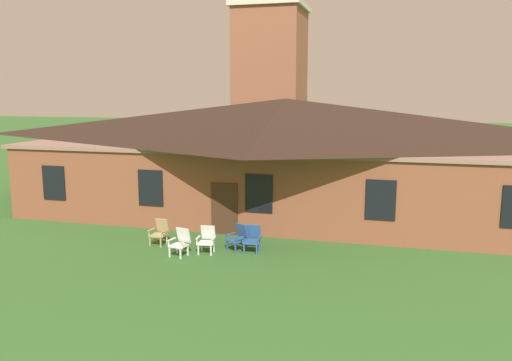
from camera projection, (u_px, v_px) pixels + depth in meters
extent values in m
cube|color=brown|center=(285.00, 177.00, 25.00)|extent=(23.29, 10.00, 3.20)
cube|color=#926D5E|center=(286.00, 143.00, 24.72)|extent=(23.75, 10.20, 0.16)
pyramid|color=black|center=(286.00, 120.00, 24.53)|extent=(24.22, 10.40, 2.03)
cube|color=black|center=(54.00, 183.00, 22.59)|extent=(1.10, 0.06, 1.50)
cube|color=black|center=(151.00, 188.00, 21.39)|extent=(1.10, 0.06, 1.50)
cube|color=black|center=(259.00, 193.00, 20.19)|extent=(1.10, 0.06, 1.50)
cube|color=black|center=(381.00, 200.00, 18.99)|extent=(1.10, 0.06, 1.50)
cube|color=#422819|center=(224.00, 209.00, 20.68)|extent=(1.10, 0.06, 2.10)
cube|color=#93563D|center=(270.00, 90.00, 38.74)|extent=(4.80, 4.80, 11.67)
cube|color=silver|center=(271.00, 7.00, 37.72)|extent=(5.18, 5.18, 0.36)
cube|color=tan|center=(161.00, 243.00, 19.06)|extent=(0.05, 0.05, 0.36)
cube|color=tan|center=(150.00, 241.00, 19.22)|extent=(0.05, 0.05, 0.36)
cube|color=tan|center=(167.00, 239.00, 19.47)|extent=(0.05, 0.05, 0.36)
cube|color=tan|center=(156.00, 238.00, 19.62)|extent=(0.05, 0.05, 0.36)
cube|color=tan|center=(158.00, 235.00, 19.31)|extent=(0.59, 0.57, 0.05)
cube|color=tan|center=(162.00, 225.00, 19.54)|extent=(0.53, 0.24, 0.54)
cube|color=tan|center=(165.00, 231.00, 19.16)|extent=(0.10, 0.47, 0.03)
cube|color=tan|center=(163.00, 235.00, 19.02)|extent=(0.04, 0.04, 0.22)
cube|color=tan|center=(151.00, 230.00, 19.35)|extent=(0.10, 0.47, 0.03)
cube|color=tan|center=(149.00, 233.00, 19.22)|extent=(0.04, 0.04, 0.22)
cube|color=white|center=(180.00, 254.00, 17.73)|extent=(0.06, 0.06, 0.36)
cube|color=white|center=(170.00, 252.00, 17.94)|extent=(0.06, 0.06, 0.36)
cube|color=white|center=(188.00, 250.00, 18.12)|extent=(0.06, 0.06, 0.36)
cube|color=white|center=(177.00, 249.00, 18.32)|extent=(0.06, 0.06, 0.36)
cube|color=white|center=(179.00, 246.00, 17.99)|extent=(0.63, 0.62, 0.05)
cube|color=white|center=(183.00, 235.00, 18.22)|extent=(0.54, 0.29, 0.54)
cube|color=white|center=(185.00, 241.00, 17.81)|extent=(0.15, 0.47, 0.03)
cube|color=white|center=(182.00, 246.00, 17.69)|extent=(0.05, 0.05, 0.22)
cube|color=white|center=(171.00, 239.00, 18.07)|extent=(0.15, 0.47, 0.03)
cube|color=white|center=(169.00, 244.00, 17.95)|extent=(0.05, 0.05, 0.22)
cube|color=silver|center=(211.00, 251.00, 18.10)|extent=(0.05, 0.05, 0.36)
cube|color=silver|center=(198.00, 250.00, 18.17)|extent=(0.05, 0.05, 0.36)
cube|color=silver|center=(214.00, 247.00, 18.53)|extent=(0.05, 0.05, 0.36)
cube|color=silver|center=(202.00, 246.00, 18.60)|extent=(0.05, 0.05, 0.36)
cube|color=silver|center=(206.00, 243.00, 18.31)|extent=(0.59, 0.57, 0.05)
cube|color=silver|center=(208.00, 232.00, 18.57)|extent=(0.53, 0.24, 0.54)
cube|color=silver|center=(214.00, 238.00, 18.22)|extent=(0.11, 0.47, 0.03)
cube|color=silver|center=(213.00, 242.00, 18.08)|extent=(0.04, 0.04, 0.22)
cube|color=silver|center=(198.00, 237.00, 18.31)|extent=(0.11, 0.47, 0.03)
cube|color=silver|center=(197.00, 242.00, 18.17)|extent=(0.04, 0.04, 0.22)
cube|color=#2D5693|center=(235.00, 248.00, 18.35)|extent=(0.07, 0.07, 0.36)
cube|color=#2D5693|center=(227.00, 246.00, 18.68)|extent=(0.07, 0.07, 0.36)
cube|color=#2D5693|center=(245.00, 246.00, 18.65)|extent=(0.07, 0.07, 0.36)
cube|color=#2D5693|center=(236.00, 243.00, 18.98)|extent=(0.07, 0.07, 0.36)
cube|color=#2D5693|center=(236.00, 240.00, 18.63)|extent=(0.73, 0.73, 0.05)
cube|color=#2D5693|center=(242.00, 231.00, 18.79)|extent=(0.54, 0.43, 0.54)
cube|color=#2D5693|center=(241.00, 237.00, 18.38)|extent=(0.30, 0.43, 0.03)
cube|color=#2D5693|center=(237.00, 241.00, 18.29)|extent=(0.06, 0.06, 0.22)
cube|color=#2D5693|center=(230.00, 234.00, 18.79)|extent=(0.30, 0.43, 0.03)
cube|color=#2D5693|center=(227.00, 237.00, 18.70)|extent=(0.06, 0.06, 0.22)
cube|color=#2D5693|center=(257.00, 250.00, 18.20)|extent=(0.05, 0.05, 0.36)
cube|color=#2D5693|center=(244.00, 249.00, 18.29)|extent=(0.05, 0.05, 0.36)
cube|color=#2D5693|center=(259.00, 246.00, 18.63)|extent=(0.05, 0.05, 0.36)
cube|color=#2D5693|center=(247.00, 245.00, 18.72)|extent=(0.05, 0.05, 0.36)
cube|color=#2D5693|center=(252.00, 242.00, 18.42)|extent=(0.57, 0.55, 0.05)
cube|color=#2D5693|center=(254.00, 232.00, 18.67)|extent=(0.52, 0.22, 0.54)
cube|color=#2D5693|center=(260.00, 237.00, 18.31)|extent=(0.09, 0.47, 0.03)
cube|color=#2D5693|center=(259.00, 242.00, 18.18)|extent=(0.04, 0.04, 0.22)
cube|color=#2D5693|center=(244.00, 236.00, 18.43)|extent=(0.09, 0.47, 0.03)
cube|color=#2D5693|center=(243.00, 241.00, 18.29)|extent=(0.04, 0.04, 0.22)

